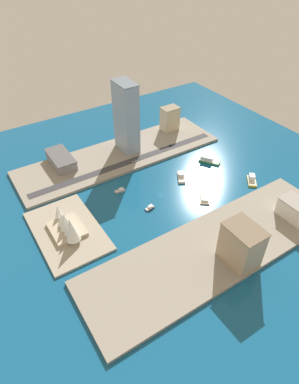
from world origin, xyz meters
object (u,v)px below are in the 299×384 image
object	(u,v)px
patrol_launch_navy	(150,208)
apartment_midrise_tan	(241,245)
office_block_beige	(170,119)
suv_black	(171,145)
yacht_sleek_gray	(120,191)
warehouse_low_gray	(61,159)
ferry_yellow_fast	(252,180)
ferry_green_doubledeck	(208,160)
ferry_white_commuter	(181,177)
barge_flat_brown	(205,198)
tower_tall_glass	(126,118)
van_white	(134,161)
hotel_broad_white	(295,209)
opera_landmark	(67,225)
traffic_light_waterfront	(139,158)

from	to	relation	value
patrol_launch_navy	apartment_midrise_tan	bearing A→B (deg)	-164.86
office_block_beige	suv_black	xyz separation A→B (m)	(-34.71, 22.67, -14.26)
yacht_sleek_gray	warehouse_low_gray	xyz separation A→B (m)	(75.82, 32.45, 7.10)
ferry_yellow_fast	ferry_green_doubledeck	size ratio (longest dim) A/B	0.79
office_block_beige	ferry_white_commuter	bearing A→B (deg)	151.73
barge_flat_brown	patrol_launch_navy	distance (m)	55.85
tower_tall_glass	van_white	size ratio (longest dim) A/B	16.03
patrol_launch_navy	suv_black	world-z (taller)	suv_black
apartment_midrise_tan	warehouse_low_gray	bearing A→B (deg)	18.54
ferry_yellow_fast	hotel_broad_white	xyz separation A→B (m)	(-60.26, 11.07, 9.30)
office_block_beige	opera_landmark	world-z (taller)	office_block_beige
suv_black	hotel_broad_white	bearing A→B (deg)	-172.28
barge_flat_brown	patrol_launch_navy	size ratio (longest dim) A/B	2.01
ferry_yellow_fast	yacht_sleek_gray	xyz separation A→B (m)	(59.96, 124.91, -1.01)
van_white	opera_landmark	world-z (taller)	opera_landmark
ferry_white_commuter	office_block_beige	bearing A→B (deg)	-28.27
ferry_green_doubledeck	opera_landmark	xyz separation A→B (m)	(-20.20, 176.51, 8.30)
ferry_green_doubledeck	traffic_light_waterfront	size ratio (longest dim) A/B	3.74
ferry_yellow_fast	yacht_sleek_gray	size ratio (longest dim) A/B	1.58
tower_tall_glass	hotel_broad_white	bearing A→B (deg)	-159.43
tower_tall_glass	apartment_midrise_tan	bearing A→B (deg)	177.39
opera_landmark	suv_black	bearing A→B (deg)	-66.72
ferry_yellow_fast	traffic_light_waterfront	size ratio (longest dim) A/B	2.97
ferry_green_doubledeck	hotel_broad_white	world-z (taller)	hotel_broad_white
ferry_green_doubledeck	tower_tall_glass	world-z (taller)	tower_tall_glass
ferry_white_commuter	apartment_midrise_tan	world-z (taller)	apartment_midrise_tan
apartment_midrise_tan	barge_flat_brown	bearing A→B (deg)	-21.07
warehouse_low_gray	suv_black	xyz separation A→B (m)	(-35.21, -124.49, -4.63)
barge_flat_brown	apartment_midrise_tan	xyz separation A→B (m)	(-74.19, 28.59, 19.03)
tower_tall_glass	ferry_green_doubledeck	bearing A→B (deg)	-137.05
yacht_sleek_gray	van_white	xyz separation A→B (m)	(35.04, -37.85, 2.45)
van_white	opera_landmark	distance (m)	121.44
ferry_white_commuter	warehouse_low_gray	distance (m)	134.26
apartment_midrise_tan	van_white	world-z (taller)	apartment_midrise_tan
suv_black	patrol_launch_navy	bearing A→B (deg)	134.41
warehouse_low_gray	van_white	xyz separation A→B (m)	(-40.78, -70.30, -4.65)
ferry_yellow_fast	tower_tall_glass	distance (m)	152.21
barge_flat_brown	van_white	xyz separation A→B (m)	(90.05, 27.06, 2.62)
ferry_white_commuter	yacht_sleek_gray	size ratio (longest dim) A/B	1.68
barge_flat_brown	warehouse_low_gray	distance (m)	163.24
warehouse_low_gray	suv_black	distance (m)	129.45
office_block_beige	tower_tall_glass	bearing A→B (deg)	100.02
ferry_green_doubledeck	suv_black	world-z (taller)	ferry_green_doubledeck
traffic_light_waterfront	opera_landmark	xyz separation A→B (m)	(-59.58, 108.94, 3.79)
ferry_white_commuter	barge_flat_brown	world-z (taller)	ferry_white_commuter
ferry_green_doubledeck	traffic_light_waterfront	world-z (taller)	traffic_light_waterfront
tower_tall_glass	traffic_light_waterfront	bearing A→B (deg)	175.90
warehouse_low_gray	van_white	world-z (taller)	warehouse_low_gray
office_block_beige	hotel_broad_white	size ratio (longest dim) A/B	1.09
barge_flat_brown	suv_black	bearing A→B (deg)	-15.84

